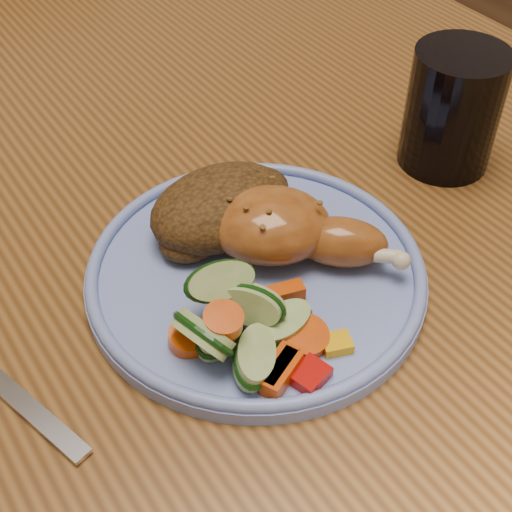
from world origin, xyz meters
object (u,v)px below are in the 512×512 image
object	(u,v)px
plate	(256,275)
drinking_glass	(453,110)
fork	(0,383)
chair_far	(35,117)
dining_table	(239,265)

from	to	relation	value
plate	drinking_glass	world-z (taller)	drinking_glass
plate	drinking_glass	distance (m)	0.24
fork	plate	bearing A→B (deg)	-4.44
chair_far	plate	xyz separation A→B (m)	(-0.04, -0.72, 0.26)
dining_table	fork	xyz separation A→B (m)	(-0.24, -0.08, 0.09)
dining_table	drinking_glass	bearing A→B (deg)	-17.42
fork	drinking_glass	distance (m)	0.44
chair_far	fork	bearing A→B (deg)	-109.17
chair_far	plate	bearing A→B (deg)	-93.37
dining_table	fork	size ratio (longest dim) A/B	8.45
chair_far	drinking_glass	world-z (taller)	chair_far
plate	fork	xyz separation A→B (m)	(-0.20, 0.02, -0.00)
chair_far	fork	world-z (taller)	chair_far
dining_table	drinking_glass	world-z (taller)	drinking_glass
chair_far	drinking_glass	xyz separation A→B (m)	(0.19, -0.69, 0.31)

